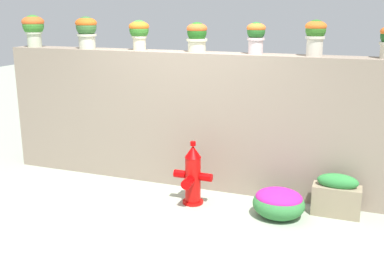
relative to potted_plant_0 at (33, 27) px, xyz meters
The scene contains 11 objects.
ground_plane 3.33m from the potted_plant_0, 20.62° to the right, with size 24.00×24.00×0.00m, color #97A38E.
stone_wall 2.70m from the potted_plant_0, ahead, with size 5.41×0.38×1.80m, color gray.
potted_plant_0 is the anchor object (origin of this frame).
potted_plant_1 0.89m from the potted_plant_0, ahead, with size 0.29×0.29×0.44m.
potted_plant_2 1.67m from the potted_plant_0, ahead, with size 0.27×0.27×0.40m.
potted_plant_3 2.49m from the potted_plant_0, ahead, with size 0.27×0.27×0.38m.
potted_plant_4 3.26m from the potted_plant_0, ahead, with size 0.23×0.23×0.39m.
potted_plant_5 3.97m from the potted_plant_0, ahead, with size 0.25×0.25×0.42m.
fire_hydrant 3.25m from the potted_plant_0, 13.06° to the right, with size 0.49×0.39×0.79m.
flower_bush_left 4.25m from the potted_plant_0, ahead, with size 0.60×0.54×0.35m.
planter_box 4.75m from the potted_plant_0, ahead, with size 0.55×0.24×0.50m.
Camera 1 is at (2.05, -4.63, 2.34)m, focal length 42.71 mm.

